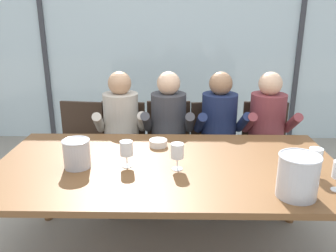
{
  "coord_description": "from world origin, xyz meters",
  "views": [
    {
      "loc": [
        0.04,
        -2.1,
        1.71
      ],
      "look_at": [
        0.0,
        0.35,
        0.9
      ],
      "focal_mm": 36.95,
      "sensor_mm": 36.0,
      "label": 1
    }
  ],
  "objects_px": {
    "person_navy_polo": "(220,130)",
    "wine_glass_by_right_taster": "(315,156)",
    "person_charcoal_jacket": "(168,130)",
    "chair_near_window_right": "(265,142)",
    "dining_table": "(167,173)",
    "chair_right_of_center": "(214,143)",
    "wine_glass_center_pour": "(177,152)",
    "person_maroon_top": "(268,130)",
    "chair_near_curtain": "(80,142)",
    "chair_center": "(169,141)",
    "ice_bucket_primary": "(298,175)",
    "ice_bucket_secondary": "(77,153)",
    "person_beige_jumper": "(121,129)",
    "wine_glass_near_bucket": "(126,150)",
    "tasting_bowl": "(158,143)",
    "chair_left_of_center": "(122,142)"
  },
  "relations": [
    {
      "from": "person_charcoal_jacket",
      "to": "chair_near_window_right",
      "type": "bearing_deg",
      "value": 10.03
    },
    {
      "from": "person_beige_jumper",
      "to": "person_charcoal_jacket",
      "type": "bearing_deg",
      "value": -5.72
    },
    {
      "from": "dining_table",
      "to": "tasting_bowl",
      "type": "distance_m",
      "value": 0.34
    },
    {
      "from": "person_beige_jumper",
      "to": "person_maroon_top",
      "type": "distance_m",
      "value": 1.33
    },
    {
      "from": "person_maroon_top",
      "to": "wine_glass_center_pour",
      "type": "distance_m",
      "value": 1.26
    },
    {
      "from": "chair_center",
      "to": "person_charcoal_jacket",
      "type": "xyz_separation_m",
      "value": [
        -0.0,
        -0.16,
        0.17
      ]
    },
    {
      "from": "chair_near_curtain",
      "to": "person_charcoal_jacket",
      "type": "relative_size",
      "value": 0.74
    },
    {
      "from": "chair_near_window_right",
      "to": "tasting_bowl",
      "type": "relative_size",
      "value": 6.66
    },
    {
      "from": "chair_center",
      "to": "wine_glass_center_pour",
      "type": "distance_m",
      "value": 1.15
    },
    {
      "from": "chair_center",
      "to": "chair_near_window_right",
      "type": "xyz_separation_m",
      "value": [
        0.92,
        -0.02,
        0.0
      ]
    },
    {
      "from": "dining_table",
      "to": "person_charcoal_jacket",
      "type": "xyz_separation_m",
      "value": [
        -0.01,
        0.86,
        0.01
      ]
    },
    {
      "from": "chair_near_window_right",
      "to": "wine_glass_center_pour",
      "type": "bearing_deg",
      "value": -124.26
    },
    {
      "from": "person_navy_polo",
      "to": "wine_glass_by_right_taster",
      "type": "distance_m",
      "value": 1.11
    },
    {
      "from": "ice_bucket_primary",
      "to": "person_beige_jumper",
      "type": "bearing_deg",
      "value": 132.29
    },
    {
      "from": "dining_table",
      "to": "ice_bucket_primary",
      "type": "relative_size",
      "value": 9.45
    },
    {
      "from": "chair_near_curtain",
      "to": "person_beige_jumper",
      "type": "relative_size",
      "value": 0.74
    },
    {
      "from": "chair_right_of_center",
      "to": "wine_glass_center_pour",
      "type": "xyz_separation_m",
      "value": [
        -0.36,
        -1.07,
        0.34
      ]
    },
    {
      "from": "dining_table",
      "to": "ice_bucket_secondary",
      "type": "bearing_deg",
      "value": -174.44
    },
    {
      "from": "person_beige_jumper",
      "to": "chair_center",
      "type": "bearing_deg",
      "value": 15.18
    },
    {
      "from": "chair_center",
      "to": "ice_bucket_primary",
      "type": "height_order",
      "value": "ice_bucket_primary"
    },
    {
      "from": "chair_right_of_center",
      "to": "chair_near_window_right",
      "type": "distance_m",
      "value": 0.49
    },
    {
      "from": "ice_bucket_secondary",
      "to": "chair_right_of_center",
      "type": "bearing_deg",
      "value": 46.03
    },
    {
      "from": "person_navy_polo",
      "to": "chair_center",
      "type": "bearing_deg",
      "value": 157.05
    },
    {
      "from": "chair_near_curtain",
      "to": "wine_glass_by_right_taster",
      "type": "xyz_separation_m",
      "value": [
        1.77,
        -1.13,
        0.35
      ]
    },
    {
      "from": "ice_bucket_primary",
      "to": "ice_bucket_secondary",
      "type": "relative_size",
      "value": 1.29
    },
    {
      "from": "chair_right_of_center",
      "to": "ice_bucket_secondary",
      "type": "bearing_deg",
      "value": -139.89
    },
    {
      "from": "person_navy_polo",
      "to": "chair_left_of_center",
      "type": "bearing_deg",
      "value": 168.4
    },
    {
      "from": "chair_center",
      "to": "wine_glass_near_bucket",
      "type": "xyz_separation_m",
      "value": [
        -0.26,
        -1.06,
        0.34
      ]
    },
    {
      "from": "ice_bucket_secondary",
      "to": "chair_near_window_right",
      "type": "bearing_deg",
      "value": 35.23
    },
    {
      "from": "chair_center",
      "to": "wine_glass_center_pour",
      "type": "bearing_deg",
      "value": -87.92
    },
    {
      "from": "person_charcoal_jacket",
      "to": "wine_glass_center_pour",
      "type": "xyz_separation_m",
      "value": [
        0.07,
        -0.93,
        0.17
      ]
    },
    {
      "from": "person_charcoal_jacket",
      "to": "person_maroon_top",
      "type": "relative_size",
      "value": 1.0
    },
    {
      "from": "person_navy_polo",
      "to": "tasting_bowl",
      "type": "bearing_deg",
      "value": -138.6
    },
    {
      "from": "chair_left_of_center",
      "to": "wine_glass_center_pour",
      "type": "xyz_separation_m",
      "value": [
        0.52,
        -1.06,
        0.34
      ]
    },
    {
      "from": "dining_table",
      "to": "tasting_bowl",
      "type": "bearing_deg",
      "value": 102.77
    },
    {
      "from": "chair_near_window_right",
      "to": "person_navy_polo",
      "type": "distance_m",
      "value": 0.51
    },
    {
      "from": "wine_glass_by_right_taster",
      "to": "chair_near_curtain",
      "type": "bearing_deg",
      "value": 147.42
    },
    {
      "from": "chair_near_window_right",
      "to": "wine_glass_by_right_taster",
      "type": "height_order",
      "value": "wine_glass_by_right_taster"
    },
    {
      "from": "person_maroon_top",
      "to": "person_navy_polo",
      "type": "bearing_deg",
      "value": -179.62
    },
    {
      "from": "chair_left_of_center",
      "to": "chair_near_window_right",
      "type": "height_order",
      "value": "same"
    },
    {
      "from": "chair_near_curtain",
      "to": "chair_center",
      "type": "bearing_deg",
      "value": 9.15
    },
    {
      "from": "chair_near_curtain",
      "to": "chair_near_window_right",
      "type": "height_order",
      "value": "same"
    },
    {
      "from": "chair_center",
      "to": "chair_near_window_right",
      "type": "height_order",
      "value": "same"
    },
    {
      "from": "wine_glass_near_bucket",
      "to": "person_maroon_top",
      "type": "bearing_deg",
      "value": 37.75
    },
    {
      "from": "wine_glass_near_bucket",
      "to": "person_beige_jumper",
      "type": "bearing_deg",
      "value": 100.96
    },
    {
      "from": "chair_near_curtain",
      "to": "person_navy_polo",
      "type": "relative_size",
      "value": 0.74
    },
    {
      "from": "dining_table",
      "to": "ice_bucket_secondary",
      "type": "height_order",
      "value": "ice_bucket_secondary"
    },
    {
      "from": "wine_glass_by_right_taster",
      "to": "ice_bucket_secondary",
      "type": "bearing_deg",
      "value": 176.71
    },
    {
      "from": "person_maroon_top",
      "to": "wine_glass_center_pour",
      "type": "height_order",
      "value": "person_maroon_top"
    },
    {
      "from": "chair_left_of_center",
      "to": "ice_bucket_secondary",
      "type": "bearing_deg",
      "value": -90.28
    }
  ]
}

